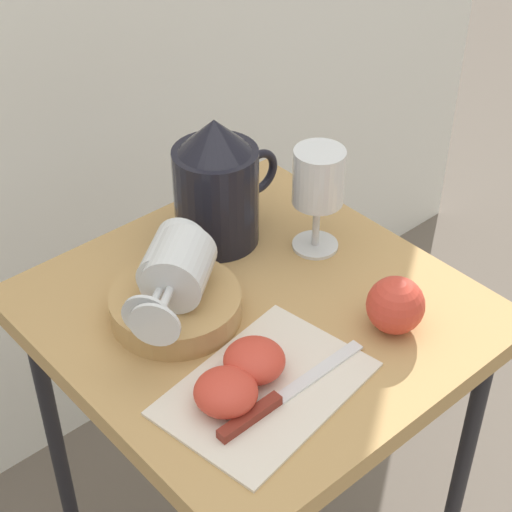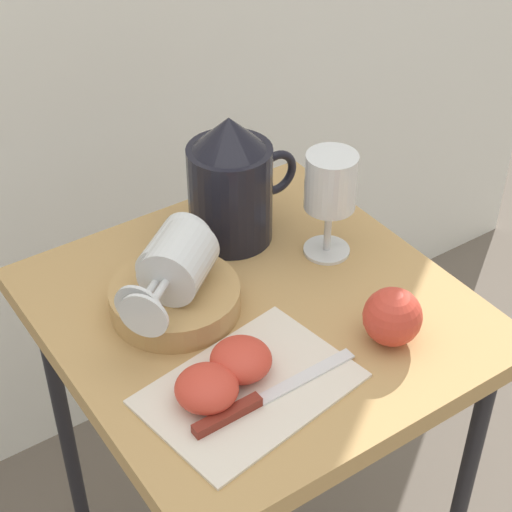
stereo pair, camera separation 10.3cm
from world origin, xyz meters
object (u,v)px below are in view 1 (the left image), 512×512
at_px(table, 256,348).
at_px(apple_whole, 396,305).
at_px(wine_glass_tipped_near, 178,271).
at_px(apple_half_left, 226,392).
at_px(wine_glass_upright, 318,183).
at_px(pitcher, 217,193).
at_px(apple_half_right, 254,360).
at_px(basket_tray, 176,305).
at_px(knife, 272,402).
at_px(wine_glass_tipped_far, 172,263).

relative_size(table, apple_whole, 9.78).
xyz_separation_m(wine_glass_tipped_near, apple_whole, (0.18, -0.19, -0.04)).
relative_size(table, apple_half_left, 9.78).
bearing_deg(wine_glass_upright, pitcher, 130.03).
xyz_separation_m(apple_half_right, apple_whole, (0.18, -0.05, 0.01)).
distance_m(basket_tray, apple_half_left, 0.17).
bearing_deg(table, apple_half_right, -132.33).
relative_size(apple_half_left, knife, 0.33).
height_order(basket_tray, wine_glass_tipped_far, wine_glass_tipped_far).
bearing_deg(apple_half_right, apple_whole, -15.79).
relative_size(wine_glass_tipped_far, apple_whole, 2.22).
bearing_deg(apple_half_right, knife, -109.66).
height_order(wine_glass_tipped_near, wine_glass_tipped_far, wine_glass_tipped_near).
bearing_deg(apple_whole, knife, 179.77).
bearing_deg(basket_tray, apple_half_left, -107.68).
bearing_deg(pitcher, wine_glass_upright, -49.97).
bearing_deg(knife, apple_half_left, 137.09).
xyz_separation_m(apple_half_right, knife, (-0.02, -0.05, -0.02)).
xyz_separation_m(wine_glass_tipped_far, apple_half_right, (-0.01, -0.16, -0.05)).
bearing_deg(wine_glass_upright, table, -164.65).
height_order(wine_glass_tipped_far, apple_whole, wine_glass_tipped_far).
relative_size(wine_glass_upright, wine_glass_tipped_far, 0.96).
xyz_separation_m(basket_tray, wine_glass_tipped_far, (0.01, 0.02, 0.05)).
relative_size(basket_tray, pitcher, 0.88).
bearing_deg(apple_half_right, table, 47.67).
distance_m(wine_glass_tipped_near, apple_half_left, 0.17).
bearing_deg(pitcher, table, -111.52).
height_order(basket_tray, pitcher, pitcher).
bearing_deg(apple_half_left, apple_half_right, 15.92).
xyz_separation_m(pitcher, wine_glass_tipped_near, (-0.14, -0.10, -0.00)).
relative_size(apple_half_right, apple_whole, 1.00).
xyz_separation_m(wine_glass_tipped_far, knife, (-0.02, -0.21, -0.06)).
bearing_deg(wine_glass_tipped_near, apple_half_left, -109.51).
xyz_separation_m(wine_glass_upright, apple_whole, (-0.04, -0.18, -0.07)).
bearing_deg(wine_glass_tipped_near, basket_tray, 131.43).
height_order(wine_glass_upright, wine_glass_tipped_far, wine_glass_upright).
height_order(basket_tray, knife, basket_tray).
distance_m(table, apple_half_left, 0.20).
distance_m(wine_glass_tipped_far, apple_half_right, 0.16).
relative_size(wine_glass_tipped_near, knife, 0.72).
height_order(pitcher, wine_glass_upright, pitcher).
bearing_deg(knife, table, 54.56).
bearing_deg(apple_half_right, basket_tray, 92.17).
distance_m(table, basket_tray, 0.14).
xyz_separation_m(pitcher, apple_half_left, (-0.19, -0.25, -0.05)).
xyz_separation_m(basket_tray, knife, (-0.01, -0.19, -0.01)).
relative_size(basket_tray, apple_whole, 2.29).
distance_m(basket_tray, wine_glass_tipped_near, 0.06).
height_order(wine_glass_tipped_far, apple_half_right, wine_glass_tipped_far).
relative_size(apple_whole, knife, 0.33).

